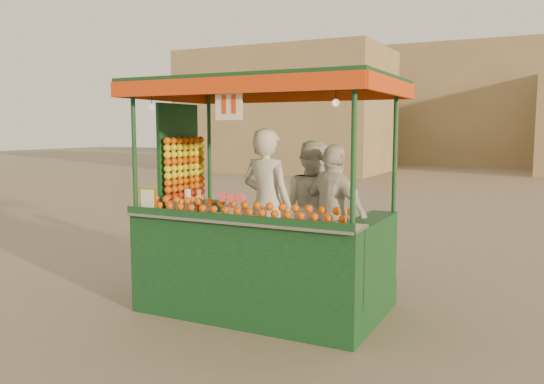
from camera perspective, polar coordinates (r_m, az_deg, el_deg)
The scene contains 7 objects.
ground at distance 6.86m, azimuth -0.82°, elevation -11.48°, with size 90.00×90.00×0.00m, color #756353.
building_left at distance 28.46m, azimuth 1.54°, elevation 8.30°, with size 10.00×6.00×6.00m, color #A0875B.
building_center at distance 36.17m, azimuth 18.71°, elevation 8.37°, with size 14.00×7.00×7.00m, color #A0875B.
juice_cart at distance 6.43m, azimuth -1.66°, elevation -4.70°, with size 2.95×1.91×2.68m.
vendor_left at distance 6.63m, azimuth -0.56°, elevation -1.26°, with size 0.72×0.52×1.82m.
vendor_middle at distance 6.90m, azimuth 4.20°, elevation -1.62°, with size 0.98×0.88×1.67m.
vendor_right at distance 6.47m, azimuth 6.39°, elevation -2.30°, with size 1.04×0.73×1.64m.
Camera 1 is at (2.99, -5.80, 2.12)m, focal length 36.42 mm.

